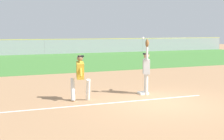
% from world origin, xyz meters
% --- Properties ---
extents(ground_plane, '(77.83, 77.83, 0.00)m').
position_xyz_m(ground_plane, '(0.00, 0.00, 0.00)').
color(ground_plane, tan).
extents(outfield_grass, '(49.78, 16.13, 0.01)m').
position_xyz_m(outfield_grass, '(0.00, 16.96, 0.01)').
color(outfield_grass, '#478438').
rests_on(outfield_grass, ground_plane).
extents(chalk_foul_line, '(12.00, 0.51, 0.01)m').
position_xyz_m(chalk_foul_line, '(-3.84, 0.77, 0.00)').
color(chalk_foul_line, white).
rests_on(chalk_foul_line, ground_plane).
extents(first_base, '(0.39, 0.39, 0.08)m').
position_xyz_m(first_base, '(0.16, 1.67, 0.04)').
color(first_base, white).
rests_on(first_base, ground_plane).
extents(fielder, '(0.46, 0.86, 2.28)m').
position_xyz_m(fielder, '(0.25, 1.59, 1.12)').
color(fielder, silver).
rests_on(fielder, ground_plane).
extents(runner, '(0.75, 0.84, 1.72)m').
position_xyz_m(runner, '(-2.59, 1.49, 1.00)').
color(runner, white).
rests_on(runner, ground_plane).
extents(baseball, '(0.07, 0.07, 0.07)m').
position_xyz_m(baseball, '(-0.05, 1.32, 2.33)').
color(baseball, white).
extents(outfield_fence, '(49.86, 0.08, 1.71)m').
position_xyz_m(outfield_fence, '(0.00, 25.03, 0.85)').
color(outfield_fence, '#93999E').
rests_on(outfield_fence, ground_plane).
extents(parked_car_silver, '(4.50, 2.32, 1.25)m').
position_xyz_m(parked_car_silver, '(-4.28, 28.73, 0.67)').
color(parked_car_silver, '#B7B7BC').
rests_on(parked_car_silver, ground_plane).
extents(parked_car_tan, '(4.48, 2.27, 1.25)m').
position_xyz_m(parked_car_tan, '(1.61, 29.18, 0.67)').
color(parked_car_tan, tan).
rests_on(parked_car_tan, ground_plane).
extents(parked_car_blue, '(4.52, 2.37, 1.25)m').
position_xyz_m(parked_car_blue, '(6.97, 28.72, 0.67)').
color(parked_car_blue, '#23389E').
rests_on(parked_car_blue, ground_plane).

